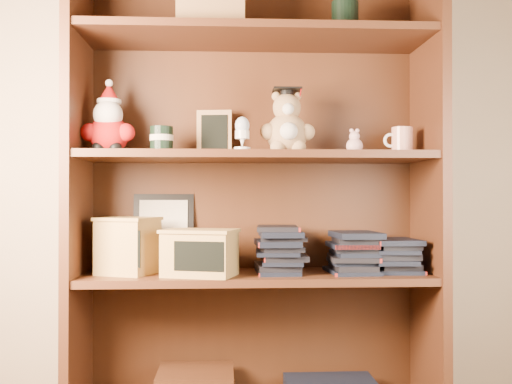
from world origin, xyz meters
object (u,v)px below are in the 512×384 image
bookcase (254,204)px  teacher_mug (402,140)px  grad_teddy_bear (287,128)px  treats_box (128,245)px

bookcase → teacher_mug: 0.54m
bookcase → grad_teddy_bear: 0.28m
bookcase → teacher_mug: (0.50, -0.05, 0.22)m
teacher_mug → grad_teddy_bear: bearing=-179.0°
treats_box → grad_teddy_bear: bearing=-0.6°
teacher_mug → treats_box: size_ratio=0.45×
grad_teddy_bear → treats_box: size_ratio=1.01×
teacher_mug → treats_box: teacher_mug is taller
bookcase → grad_teddy_bear: size_ratio=7.20×
bookcase → teacher_mug: bookcase is taller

